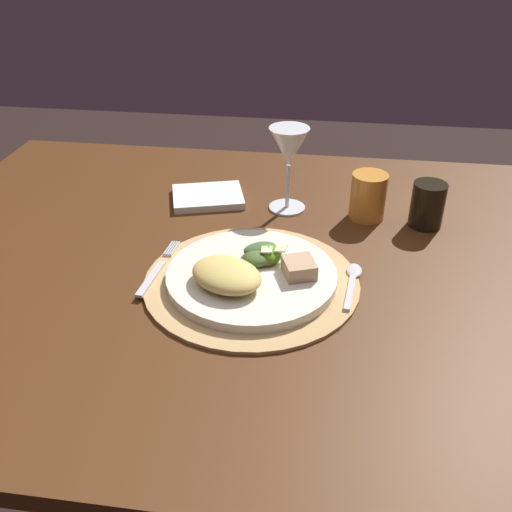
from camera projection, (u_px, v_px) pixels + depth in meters
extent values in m
cube|color=#4D2A12|center=(239.00, 265.00, 0.98)|extent=(1.24, 0.97, 0.03)
cylinder|color=#482F0E|center=(72.00, 285.00, 1.59)|extent=(0.07, 0.07, 0.73)
cylinder|color=#4B2E15|center=(478.00, 319.00, 1.46)|extent=(0.07, 0.07, 0.73)
cylinder|color=tan|center=(252.00, 281.00, 0.91)|extent=(0.34, 0.34, 0.01)
cylinder|color=white|center=(252.00, 276.00, 0.90)|extent=(0.27, 0.27, 0.02)
ellipsoid|color=#DDBE60|center=(230.00, 275.00, 0.86)|extent=(0.15, 0.14, 0.03)
ellipsoid|color=#46622D|center=(256.00, 259.00, 0.91)|extent=(0.05, 0.05, 0.02)
ellipsoid|color=#4A7D17|center=(270.00, 254.00, 0.92)|extent=(0.05, 0.06, 0.02)
ellipsoid|color=#426334|center=(260.00, 249.00, 0.94)|extent=(0.07, 0.06, 0.02)
ellipsoid|color=#4D5920|center=(261.00, 258.00, 0.92)|extent=(0.06, 0.05, 0.02)
ellipsoid|color=#2F5E1F|center=(269.00, 255.00, 0.93)|extent=(0.05, 0.05, 0.02)
cube|color=beige|center=(267.00, 250.00, 0.92)|extent=(0.02, 0.03, 0.01)
cube|color=beige|center=(281.00, 248.00, 0.91)|extent=(0.02, 0.03, 0.00)
cube|color=tan|center=(299.00, 268.00, 0.89)|extent=(0.06, 0.06, 0.02)
cube|color=silver|center=(151.00, 279.00, 0.91)|extent=(0.02, 0.10, 0.00)
cube|color=silver|center=(168.00, 248.00, 0.99)|extent=(0.01, 0.05, 0.00)
cube|color=silver|center=(171.00, 248.00, 0.98)|extent=(0.01, 0.05, 0.00)
cube|color=silver|center=(173.00, 249.00, 0.98)|extent=(0.01, 0.05, 0.00)
cube|color=silver|center=(175.00, 249.00, 0.98)|extent=(0.01, 0.05, 0.00)
cube|color=silver|center=(350.00, 292.00, 0.88)|extent=(0.02, 0.09, 0.00)
ellipsoid|color=silver|center=(354.00, 270.00, 0.93)|extent=(0.03, 0.04, 0.01)
cube|color=white|center=(208.00, 197.00, 1.16)|extent=(0.17, 0.15, 0.01)
cylinder|color=silver|center=(287.00, 207.00, 1.13)|extent=(0.07, 0.07, 0.00)
cylinder|color=silver|center=(288.00, 186.00, 1.11)|extent=(0.01, 0.01, 0.09)
cone|color=silver|center=(289.00, 147.00, 1.06)|extent=(0.08, 0.08, 0.07)
cylinder|color=orange|center=(368.00, 196.00, 1.08)|extent=(0.07, 0.07, 0.09)
cylinder|color=black|center=(428.00, 205.00, 1.05)|extent=(0.06, 0.06, 0.08)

